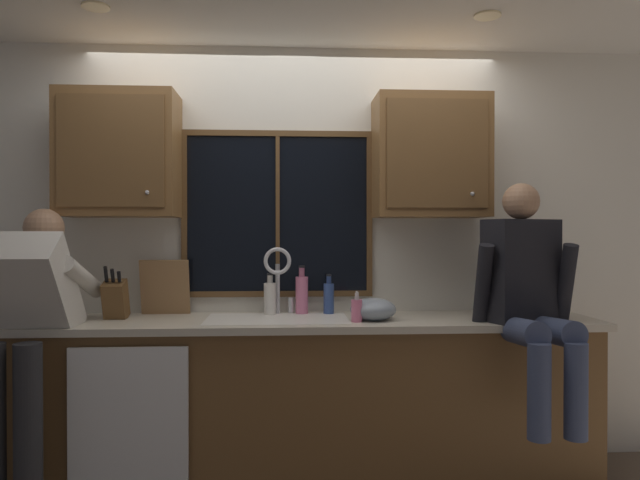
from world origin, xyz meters
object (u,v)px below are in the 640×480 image
soap_dispenser (357,310)px  person_sitting_on_counter (528,290)px  person_standing (24,323)px  cutting_board (165,287)px  bottle_amber_small (270,297)px  bottle_green_glass (329,297)px  knife_block (115,300)px  bottle_tall_clear (302,294)px  mixing_bowl (373,309)px

soap_dispenser → person_sitting_on_counter: bearing=-8.0°
soap_dispenser → person_standing: bearing=-174.6°
cutting_board → person_sitting_on_counter: bearing=-13.6°
person_sitting_on_counter → bottle_amber_small: person_sitting_on_counter is taller
person_sitting_on_counter → bottle_green_glass: 1.13m
knife_block → soap_dispenser: knife_block is taller
soap_dispenser → bottle_amber_small: size_ratio=0.69×
person_standing → soap_dispenser: size_ratio=9.08×
bottle_green_glass → cutting_board: bearing=178.5°
cutting_board → bottle_green_glass: size_ratio=1.40×
knife_block → bottle_green_glass: (1.22, 0.14, -0.01)m
bottle_green_glass → bottle_tall_clear: bottle_tall_clear is taller
bottle_tall_clear → knife_block: bearing=-171.5°
person_standing → knife_block: person_standing is taller
bottle_green_glass → bottle_amber_small: bearing=-178.0°
knife_block → mixing_bowl: size_ratio=1.25×
soap_dispenser → mixing_bowl: bearing=36.2°
person_sitting_on_counter → knife_block: bearing=172.0°
knife_block → mixing_bowl: 1.46m
bottle_amber_small → bottle_tall_clear: bearing=8.0°
bottle_tall_clear → bottle_green_glass: bearing=-5.0°
person_standing → bottle_amber_small: 1.31m
knife_block → bottle_amber_small: knife_block is taller
knife_block → soap_dispenser: 1.36m
person_sitting_on_counter → bottle_green_glass: size_ratio=5.28×
knife_block → bottle_tall_clear: size_ratio=1.11×
person_standing → knife_block: bearing=44.9°
soap_dispenser → bottle_tall_clear: 0.46m
soap_dispenser → bottle_green_glass: (-0.13, 0.33, 0.03)m
bottle_tall_clear → person_standing: bearing=-160.2°
person_standing → mixing_bowl: size_ratio=6.01×
person_standing → bottle_amber_small: bearing=21.5°
cutting_board → bottle_green_glass: 0.98m
mixing_bowl → bottle_green_glass: size_ratio=1.07×
knife_block → mixing_bowl: bearing=-4.5°
person_standing → cutting_board: (0.59, 0.52, 0.13)m
knife_block → cutting_board: (0.24, 0.17, 0.05)m
person_sitting_on_counter → mixing_bowl: (-0.80, 0.20, -0.13)m
mixing_bowl → person_sitting_on_counter: bearing=-14.1°
bottle_tall_clear → mixing_bowl: bearing=-34.8°
person_standing → person_sitting_on_counter: bearing=0.7°
bottle_green_glass → mixing_bowl: bearing=-48.3°
person_sitting_on_counter → cutting_board: size_ratio=3.78×
mixing_bowl → soap_dispenser: size_ratio=1.51×
knife_block → bottle_green_glass: 1.23m
person_standing → cutting_board: size_ratio=4.62×
person_sitting_on_counter → bottle_tall_clear: person_sitting_on_counter is taller
person_sitting_on_counter → bottle_amber_small: (-1.39, 0.45, -0.08)m
knife_block → soap_dispenser: (1.35, -0.19, -0.04)m
mixing_bowl → bottle_green_glass: bottle_green_glass is taller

